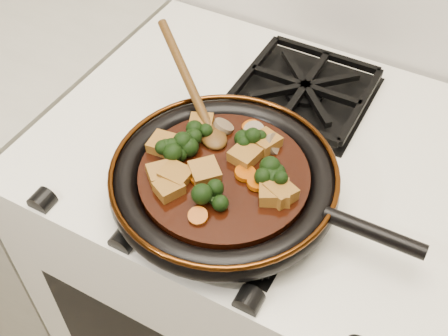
% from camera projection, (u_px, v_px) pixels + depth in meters
% --- Properties ---
extents(stove, '(0.76, 0.60, 0.90)m').
position_uv_depth(stove, '(258.00, 283.00, 1.27)').
color(stove, white).
rests_on(stove, ground).
extents(burner_grate_front, '(0.23, 0.23, 0.03)m').
position_uv_depth(burner_grate_front, '(232.00, 196.00, 0.84)').
color(burner_grate_front, black).
rests_on(burner_grate_front, stove).
extents(burner_grate_back, '(0.23, 0.23, 0.03)m').
position_uv_depth(burner_grate_back, '(305.00, 90.00, 1.01)').
color(burner_grate_back, black).
rests_on(burner_grate_back, stove).
extents(skillet, '(0.47, 0.34, 0.05)m').
position_uv_depth(skillet, '(225.00, 180.00, 0.83)').
color(skillet, black).
rests_on(skillet, burner_grate_front).
extents(braising_sauce, '(0.25, 0.25, 0.02)m').
position_uv_depth(braising_sauce, '(224.00, 178.00, 0.82)').
color(braising_sauce, black).
rests_on(braising_sauce, skillet).
extents(tofu_cube_0, '(0.05, 0.04, 0.02)m').
position_uv_depth(tofu_cube_0, '(164.00, 145.00, 0.84)').
color(tofu_cube_0, '#8F5F21').
rests_on(tofu_cube_0, braising_sauce).
extents(tofu_cube_1, '(0.05, 0.05, 0.02)m').
position_uv_depth(tofu_cube_1, '(201.00, 125.00, 0.87)').
color(tofu_cube_1, '#8F5F21').
rests_on(tofu_cube_1, braising_sauce).
extents(tofu_cube_2, '(0.04, 0.04, 0.03)m').
position_uv_depth(tofu_cube_2, '(176.00, 176.00, 0.80)').
color(tofu_cube_2, '#8F5F21').
rests_on(tofu_cube_2, braising_sauce).
extents(tofu_cube_3, '(0.04, 0.05, 0.02)m').
position_uv_depth(tofu_cube_3, '(245.00, 156.00, 0.83)').
color(tofu_cube_3, '#8F5F21').
rests_on(tofu_cube_3, braising_sauce).
extents(tofu_cube_4, '(0.05, 0.05, 0.02)m').
position_uv_depth(tofu_cube_4, '(169.00, 189.00, 0.79)').
color(tofu_cube_4, '#8F5F21').
rests_on(tofu_cube_4, braising_sauce).
extents(tofu_cube_5, '(0.06, 0.06, 0.03)m').
position_uv_depth(tofu_cube_5, '(274.00, 193.00, 0.78)').
color(tofu_cube_5, '#8F5F21').
rests_on(tofu_cube_5, braising_sauce).
extents(tofu_cube_6, '(0.06, 0.06, 0.03)m').
position_uv_depth(tofu_cube_6, '(205.00, 172.00, 0.81)').
color(tofu_cube_6, '#8F5F21').
rests_on(tofu_cube_6, braising_sauce).
extents(tofu_cube_7, '(0.05, 0.05, 0.02)m').
position_uv_depth(tofu_cube_7, '(160.00, 174.00, 0.81)').
color(tofu_cube_7, '#8F5F21').
rests_on(tofu_cube_7, braising_sauce).
extents(tofu_cube_8, '(0.05, 0.05, 0.03)m').
position_uv_depth(tofu_cube_8, '(280.00, 192.00, 0.78)').
color(tofu_cube_8, '#8F5F21').
rests_on(tofu_cube_8, braising_sauce).
extents(tofu_cube_9, '(0.05, 0.05, 0.03)m').
position_uv_depth(tofu_cube_9, '(265.00, 142.00, 0.85)').
color(tofu_cube_9, '#8F5F21').
rests_on(tofu_cube_9, braising_sauce).
extents(broccoli_floret_0, '(0.08, 0.08, 0.06)m').
position_uv_depth(broccoli_floret_0, '(198.00, 137.00, 0.85)').
color(broccoli_floret_0, black).
rests_on(broccoli_floret_0, braising_sauce).
extents(broccoli_floret_1, '(0.09, 0.08, 0.07)m').
position_uv_depth(broccoli_floret_1, '(176.00, 150.00, 0.83)').
color(broccoli_floret_1, black).
rests_on(broccoli_floret_1, braising_sauce).
extents(broccoli_floret_2, '(0.09, 0.08, 0.07)m').
position_uv_depth(broccoli_floret_2, '(252.00, 141.00, 0.84)').
color(broccoli_floret_2, black).
rests_on(broccoli_floret_2, braising_sauce).
extents(broccoli_floret_3, '(0.08, 0.09, 0.07)m').
position_uv_depth(broccoli_floret_3, '(178.00, 149.00, 0.83)').
color(broccoli_floret_3, black).
rests_on(broccoli_floret_3, braising_sauce).
extents(broccoli_floret_4, '(0.08, 0.08, 0.07)m').
position_uv_depth(broccoli_floret_4, '(213.00, 197.00, 0.77)').
color(broccoli_floret_4, black).
rests_on(broccoli_floret_4, braising_sauce).
extents(broccoli_floret_5, '(0.07, 0.07, 0.07)m').
position_uv_depth(broccoli_floret_5, '(275.00, 178.00, 0.80)').
color(broccoli_floret_5, black).
rests_on(broccoli_floret_5, braising_sauce).
extents(carrot_coin_0, '(0.03, 0.03, 0.01)m').
position_uv_depth(carrot_coin_0, '(245.00, 173.00, 0.81)').
color(carrot_coin_0, '#A94504').
rests_on(carrot_coin_0, braising_sauce).
extents(carrot_coin_1, '(0.03, 0.03, 0.01)m').
position_uv_depth(carrot_coin_1, '(200.00, 177.00, 0.80)').
color(carrot_coin_1, '#A94504').
rests_on(carrot_coin_1, braising_sauce).
extents(carrot_coin_2, '(0.03, 0.03, 0.01)m').
position_uv_depth(carrot_coin_2, '(257.00, 183.00, 0.80)').
color(carrot_coin_2, '#A94504').
rests_on(carrot_coin_2, braising_sauce).
extents(carrot_coin_3, '(0.03, 0.03, 0.01)m').
position_uv_depth(carrot_coin_3, '(198.00, 216.00, 0.76)').
color(carrot_coin_3, '#A94504').
rests_on(carrot_coin_3, braising_sauce).
extents(carrot_coin_4, '(0.03, 0.03, 0.02)m').
position_uv_depth(carrot_coin_4, '(250.00, 126.00, 0.87)').
color(carrot_coin_4, '#A94504').
rests_on(carrot_coin_4, braising_sauce).
extents(mushroom_slice_0, '(0.04, 0.04, 0.02)m').
position_uv_depth(mushroom_slice_0, '(254.00, 132.00, 0.86)').
color(mushroom_slice_0, brown).
rests_on(mushroom_slice_0, braising_sauce).
extents(mushroom_slice_1, '(0.04, 0.04, 0.02)m').
position_uv_depth(mushroom_slice_1, '(173.00, 146.00, 0.84)').
color(mushroom_slice_1, brown).
rests_on(mushroom_slice_1, braising_sauce).
extents(mushroom_slice_2, '(0.05, 0.05, 0.02)m').
position_uv_depth(mushroom_slice_2, '(223.00, 126.00, 0.87)').
color(mushroom_slice_2, brown).
rests_on(mushroom_slice_2, braising_sauce).
extents(mushroom_slice_3, '(0.03, 0.04, 0.03)m').
position_uv_depth(mushroom_slice_3, '(274.00, 144.00, 0.84)').
color(mushroom_slice_3, brown).
rests_on(mushroom_slice_3, braising_sauce).
extents(wooden_spoon, '(0.13, 0.11, 0.23)m').
position_uv_depth(wooden_spoon, '(198.00, 103.00, 0.88)').
color(wooden_spoon, '#4D3010').
rests_on(wooden_spoon, braising_sauce).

